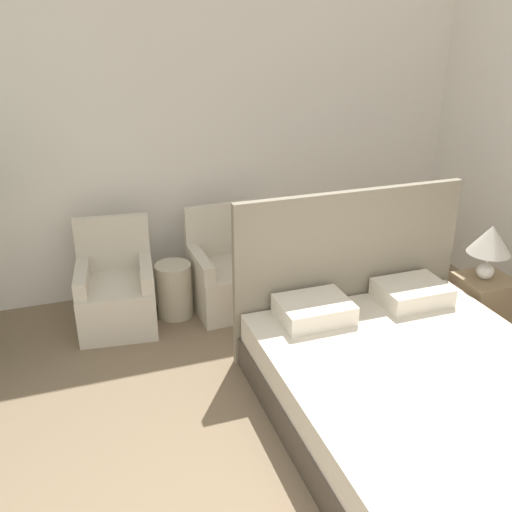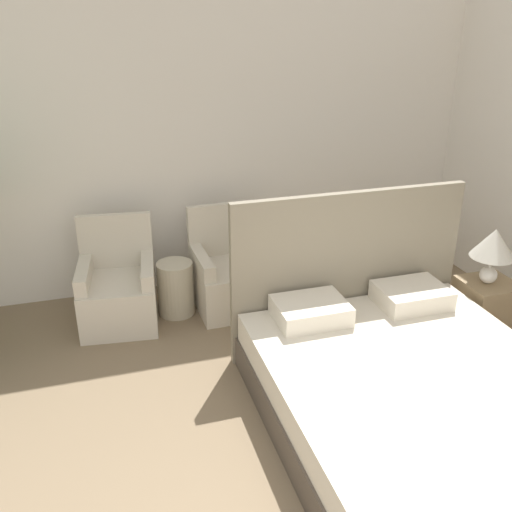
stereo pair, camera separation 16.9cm
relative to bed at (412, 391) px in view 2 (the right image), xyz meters
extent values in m
cube|color=silver|center=(-1.03, 2.47, 1.19)|extent=(10.00, 0.06, 2.90)
cube|color=#4C4238|center=(0.00, -0.11, -0.14)|extent=(1.78, 2.15, 0.23)
cube|color=beige|center=(0.00, -0.11, 0.08)|extent=(1.75, 2.11, 0.21)
cube|color=gray|center=(0.00, 1.00, 0.37)|extent=(1.82, 0.06, 1.26)
cube|color=silver|center=(-0.40, 0.73, 0.25)|extent=(0.50, 0.40, 0.14)
cube|color=silver|center=(0.40, 0.73, 0.25)|extent=(0.50, 0.40, 0.14)
cube|color=beige|center=(-1.66, 1.83, -0.05)|extent=(0.68, 0.70, 0.40)
cube|color=beige|center=(-1.63, 2.12, 0.38)|extent=(0.61, 0.13, 0.48)
cube|color=beige|center=(-1.92, 1.86, 0.22)|extent=(0.17, 0.58, 0.14)
cube|color=beige|center=(-1.41, 1.80, 0.22)|extent=(0.17, 0.58, 0.14)
cube|color=beige|center=(-0.69, 1.83, -0.05)|extent=(0.63, 0.65, 0.40)
cube|color=beige|center=(-0.70, 2.12, 0.38)|extent=(0.61, 0.08, 0.48)
cube|color=beige|center=(-0.95, 1.83, 0.22)|extent=(0.12, 0.57, 0.14)
cube|color=beige|center=(-0.44, 1.84, 0.22)|extent=(0.12, 0.57, 0.14)
cube|color=#937A56|center=(1.14, 0.79, -0.02)|extent=(0.40, 0.39, 0.48)
sphere|color=white|center=(1.11, 0.79, 0.29)|extent=(0.13, 0.13, 0.13)
cylinder|color=white|center=(1.11, 0.79, 0.40)|extent=(0.02, 0.02, 0.09)
cone|color=beige|center=(1.11, 0.79, 0.56)|extent=(0.34, 0.34, 0.23)
cylinder|color=#B7AD93|center=(-1.18, 1.87, -0.02)|extent=(0.31, 0.31, 0.48)
camera|label=1|loc=(-1.95, -2.47, 2.22)|focal=40.00mm
camera|label=2|loc=(-1.79, -2.52, 2.22)|focal=40.00mm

